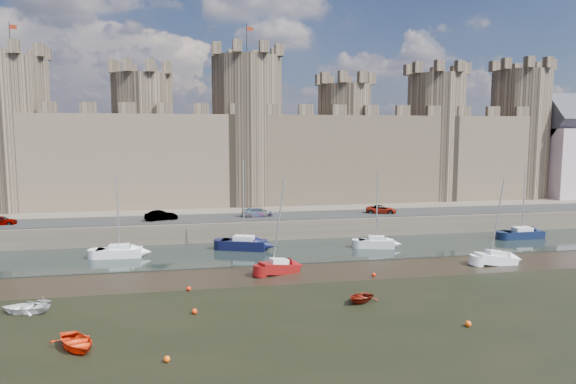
{
  "coord_description": "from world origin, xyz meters",
  "views": [
    {
      "loc": [
        -7.26,
        -33.47,
        13.61
      ],
      "look_at": [
        3.49,
        22.0,
        7.2
      ],
      "focal_mm": 32.0,
      "sensor_mm": 36.0,
      "label": 1
    }
  ],
  "objects_px": {
    "car_3": "(381,210)",
    "sailboat_2": "(376,242)",
    "sailboat_4": "(279,266)",
    "sailboat_5": "(496,258)",
    "sailboat_3": "(522,233)",
    "dinghy_0": "(77,343)",
    "car_2": "(258,212)",
    "car_1": "(161,216)",
    "car_0": "(1,221)",
    "sailboat_1": "(244,243)",
    "sailboat_0": "(119,251)"
  },
  "relations": [
    {
      "from": "dinghy_0",
      "to": "sailboat_3",
      "type": "bearing_deg",
      "value": -1.84
    },
    {
      "from": "sailboat_2",
      "to": "dinghy_0",
      "type": "height_order",
      "value": "sailboat_2"
    },
    {
      "from": "car_0",
      "to": "sailboat_3",
      "type": "relative_size",
      "value": 0.38
    },
    {
      "from": "sailboat_5",
      "to": "sailboat_2",
      "type": "bearing_deg",
      "value": 136.85
    },
    {
      "from": "car_0",
      "to": "car_3",
      "type": "distance_m",
      "value": 48.93
    },
    {
      "from": "car_2",
      "to": "sailboat_2",
      "type": "relative_size",
      "value": 0.5
    },
    {
      "from": "car_3",
      "to": "sailboat_2",
      "type": "bearing_deg",
      "value": 174.72
    },
    {
      "from": "car_2",
      "to": "sailboat_0",
      "type": "relative_size",
      "value": 0.5
    },
    {
      "from": "dinghy_0",
      "to": "car_2",
      "type": "bearing_deg",
      "value": 35.7
    },
    {
      "from": "car_2",
      "to": "sailboat_2",
      "type": "bearing_deg",
      "value": -130.96
    },
    {
      "from": "sailboat_1",
      "to": "sailboat_4",
      "type": "xyz_separation_m",
      "value": [
        2.3,
        -10.62,
        -0.12
      ]
    },
    {
      "from": "sailboat_1",
      "to": "sailboat_4",
      "type": "distance_m",
      "value": 10.87
    },
    {
      "from": "car_2",
      "to": "sailboat_5",
      "type": "xyz_separation_m",
      "value": [
        22.36,
        -20.11,
        -2.47
      ]
    },
    {
      "from": "car_2",
      "to": "dinghy_0",
      "type": "relative_size",
      "value": 1.21
    },
    {
      "from": "car_2",
      "to": "car_0",
      "type": "bearing_deg",
      "value": 89.35
    },
    {
      "from": "sailboat_0",
      "to": "sailboat_1",
      "type": "xyz_separation_m",
      "value": [
        13.88,
        1.07,
        0.1
      ]
    },
    {
      "from": "car_0",
      "to": "sailboat_2",
      "type": "xyz_separation_m",
      "value": [
        44.42,
        -10.29,
        -2.35
      ]
    },
    {
      "from": "car_1",
      "to": "sailboat_3",
      "type": "relative_size",
      "value": 0.44
    },
    {
      "from": "sailboat_3",
      "to": "sailboat_5",
      "type": "relative_size",
      "value": 1.01
    },
    {
      "from": "sailboat_2",
      "to": "dinghy_0",
      "type": "bearing_deg",
      "value": -126.66
    },
    {
      "from": "car_0",
      "to": "dinghy_0",
      "type": "xyz_separation_m",
      "value": [
        15.38,
        -33.97,
        -2.71
      ]
    },
    {
      "from": "sailboat_1",
      "to": "sailboat_3",
      "type": "height_order",
      "value": "sailboat_1"
    },
    {
      "from": "car_2",
      "to": "dinghy_0",
      "type": "height_order",
      "value": "car_2"
    },
    {
      "from": "car_0",
      "to": "dinghy_0",
      "type": "bearing_deg",
      "value": -152.76
    },
    {
      "from": "car_0",
      "to": "sailboat_1",
      "type": "bearing_deg",
      "value": -103.22
    },
    {
      "from": "car_1",
      "to": "sailboat_4",
      "type": "relative_size",
      "value": 0.44
    },
    {
      "from": "sailboat_3",
      "to": "car_3",
      "type": "bearing_deg",
      "value": 151.69
    },
    {
      "from": "sailboat_2",
      "to": "sailboat_3",
      "type": "xyz_separation_m",
      "value": [
        20.65,
        1.68,
        -0.01
      ]
    },
    {
      "from": "car_1",
      "to": "dinghy_0",
      "type": "relative_size",
      "value": 1.09
    },
    {
      "from": "car_2",
      "to": "sailboat_1",
      "type": "xyz_separation_m",
      "value": [
        -2.88,
        -8.62,
        -2.33
      ]
    },
    {
      "from": "sailboat_5",
      "to": "sailboat_4",
      "type": "bearing_deg",
      "value": 179.38
    },
    {
      "from": "sailboat_5",
      "to": "sailboat_0",
      "type": "bearing_deg",
      "value": 166.63
    },
    {
      "from": "sailboat_3",
      "to": "dinghy_0",
      "type": "xyz_separation_m",
      "value": [
        -49.68,
        -25.36,
        -0.35
      ]
    },
    {
      "from": "sailboat_1",
      "to": "sailboat_0",
      "type": "bearing_deg",
      "value": -154.85
    },
    {
      "from": "car_2",
      "to": "sailboat_5",
      "type": "height_order",
      "value": "sailboat_5"
    },
    {
      "from": "car_2",
      "to": "sailboat_4",
      "type": "bearing_deg",
      "value": 177.06
    },
    {
      "from": "sailboat_3",
      "to": "sailboat_2",
      "type": "bearing_deg",
      "value": -175.99
    },
    {
      "from": "sailboat_0",
      "to": "sailboat_5",
      "type": "bearing_deg",
      "value": -13.0
    },
    {
      "from": "car_1",
      "to": "sailboat_5",
      "type": "relative_size",
      "value": 0.44
    },
    {
      "from": "sailboat_3",
      "to": "car_0",
      "type": "bearing_deg",
      "value": 171.82
    },
    {
      "from": "car_0",
      "to": "sailboat_0",
      "type": "height_order",
      "value": "sailboat_0"
    },
    {
      "from": "car_3",
      "to": "sailboat_1",
      "type": "distance_m",
      "value": 21.85
    },
    {
      "from": "car_2",
      "to": "dinghy_0",
      "type": "bearing_deg",
      "value": 153.38
    },
    {
      "from": "car_1",
      "to": "car_3",
      "type": "bearing_deg",
      "value": -106.0
    },
    {
      "from": "car_0",
      "to": "car_1",
      "type": "distance_m",
      "value": 19.01
    },
    {
      "from": "sailboat_3",
      "to": "dinghy_0",
      "type": "bearing_deg",
      "value": -153.6
    },
    {
      "from": "car_3",
      "to": "car_0",
      "type": "bearing_deg",
      "value": 108.52
    },
    {
      "from": "sailboat_3",
      "to": "sailboat_1",
      "type": "bearing_deg",
      "value": 178.88
    },
    {
      "from": "car_3",
      "to": "sailboat_1",
      "type": "height_order",
      "value": "sailboat_1"
    },
    {
      "from": "car_3",
      "to": "sailboat_4",
      "type": "bearing_deg",
      "value": 155.18
    }
  ]
}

